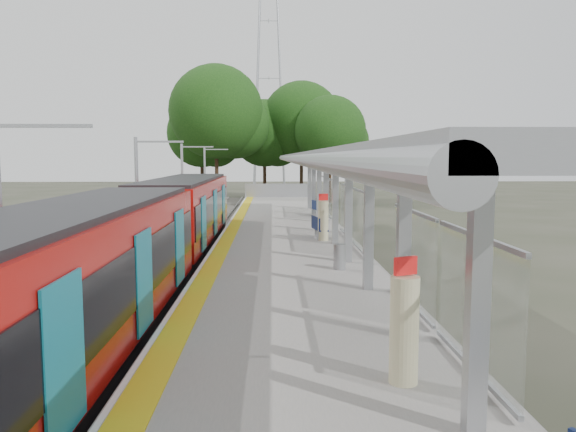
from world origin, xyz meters
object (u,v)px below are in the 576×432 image
object	(u,v)px
bench_mid	(318,227)
litter_bin	(340,257)
bench_far	(317,208)
info_pillar_near	(404,329)
info_pillar_far	(323,220)
train	(151,235)

from	to	relation	value
bench_mid	litter_bin	size ratio (longest dim) A/B	1.77
bench_mid	bench_far	world-z (taller)	bench_mid
info_pillar_near	litter_bin	size ratio (longest dim) A/B	2.47
bench_mid	litter_bin	bearing A→B (deg)	-98.59
info_pillar_far	litter_bin	distance (m)	6.27
bench_mid	info_pillar_far	xyz separation A→B (m)	(0.18, -0.51, 0.36)
bench_far	info_pillar_far	size ratio (longest dim) A/B	0.71
bench_far	info_pillar_far	world-z (taller)	info_pillar_far
info_pillar_near	info_pillar_far	distance (m)	15.28
info_pillar_far	litter_bin	size ratio (longest dim) A/B	2.44
bench_far	litter_bin	distance (m)	16.23
info_pillar_far	info_pillar_near	bearing A→B (deg)	-99.23
bench_mid	litter_bin	distance (m)	6.77
train	litter_bin	distance (m)	6.12
train	bench_mid	distance (m)	8.59
bench_far	info_pillar_near	world-z (taller)	info_pillar_near
litter_bin	train	bearing A→B (deg)	174.61
litter_bin	info_pillar_far	bearing A→B (deg)	89.62
train	litter_bin	size ratio (longest dim) A/B	33.62
info_pillar_near	litter_bin	world-z (taller)	info_pillar_near
bench_mid	bench_far	xyz separation A→B (m)	(0.70, 9.45, -0.01)
bench_mid	bench_far	bearing A→B (deg)	76.01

